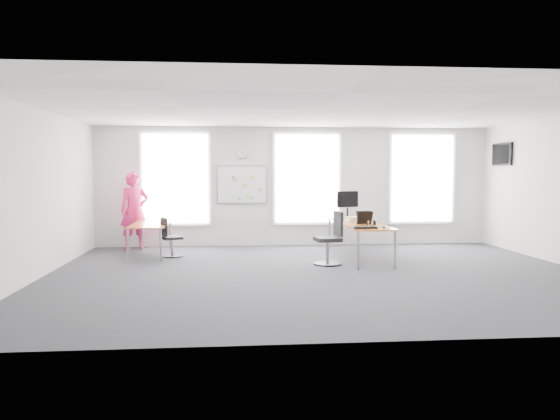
{
  "coord_description": "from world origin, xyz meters",
  "views": [
    {
      "loc": [
        -1.63,
        -9.78,
        1.88
      ],
      "look_at": [
        -0.64,
        1.2,
        1.1
      ],
      "focal_mm": 35.0,
      "sensor_mm": 36.0,
      "label": 1
    }
  ],
  "objects": [
    {
      "name": "chair_left",
      "position": [
        -2.98,
        2.31,
        0.38
      ],
      "size": [
        0.52,
        0.52,
        0.87
      ],
      "rotation": [
        0.0,
        0.0,
        1.99
      ],
      "color": "black",
      "rests_on": "ground"
    },
    {
      "name": "window_mid",
      "position": [
        0.3,
        3.97,
        1.7
      ],
      "size": [
        1.6,
        0.06,
        2.2
      ],
      "primitive_type": "cube",
      "color": "silver",
      "rests_on": "wall_back"
    },
    {
      "name": "mouse",
      "position": [
        1.36,
        0.64,
        0.79
      ],
      "size": [
        0.09,
        0.12,
        0.04
      ],
      "primitive_type": "ellipsoid",
      "rotation": [
        0.0,
        0.0,
        -0.23
      ],
      "color": "black",
      "rests_on": "desk_right"
    },
    {
      "name": "wall_clock",
      "position": [
        -1.35,
        3.97,
        2.35
      ],
      "size": [
        0.3,
        0.04,
        0.3
      ],
      "primitive_type": "cylinder",
      "rotation": [
        1.57,
        0.0,
        0.0
      ],
      "color": "gray",
      "rests_on": "wall_back"
    },
    {
      "name": "floor",
      "position": [
        0.0,
        0.0,
        0.0
      ],
      "size": [
        10.0,
        10.0,
        0.0
      ],
      "primitive_type": "plane",
      "color": "#242428",
      "rests_on": "ground"
    },
    {
      "name": "wall_left",
      "position": [
        -5.0,
        0.0,
        1.5
      ],
      "size": [
        0.0,
        10.0,
        10.0
      ],
      "primitive_type": "plane",
      "rotation": [
        1.57,
        0.0,
        1.57
      ],
      "color": "silver",
      "rests_on": "ground"
    },
    {
      "name": "keyboard",
      "position": [
        0.97,
        0.6,
        0.78
      ],
      "size": [
        0.5,
        0.24,
        0.02
      ],
      "primitive_type": "cube",
      "rotation": [
        0.0,
        0.0,
        0.14
      ],
      "color": "black",
      "rests_on": "desk_right"
    },
    {
      "name": "ceiling",
      "position": [
        0.0,
        0.0,
        3.0
      ],
      "size": [
        10.0,
        10.0,
        0.0
      ],
      "primitive_type": "plane",
      "rotation": [
        3.14,
        0.0,
        0.0
      ],
      "color": "white",
      "rests_on": "ground"
    },
    {
      "name": "lens_cap",
      "position": [
        1.24,
        1.04,
        0.77
      ],
      "size": [
        0.07,
        0.07,
        0.01
      ],
      "primitive_type": "cylinder",
      "rotation": [
        0.0,
        0.0,
        -0.1
      ],
      "color": "black",
      "rests_on": "desk_right"
    },
    {
      "name": "person",
      "position": [
        -3.95,
        3.6,
        0.94
      ],
      "size": [
        0.8,
        0.68,
        1.87
      ],
      "primitive_type": "imported",
      "rotation": [
        0.0,
        0.0,
        0.4
      ],
      "color": "#CD1C5F",
      "rests_on": "ground"
    },
    {
      "name": "paper_stack",
      "position": [
        1.07,
        1.98,
        0.83
      ],
      "size": [
        0.39,
        0.33,
        0.12
      ],
      "primitive_type": "cube",
      "rotation": [
        0.0,
        0.0,
        0.24
      ],
      "color": "beige",
      "rests_on": "desk_right"
    },
    {
      "name": "whiteboard",
      "position": [
        -1.35,
        3.97,
        1.55
      ],
      "size": [
        1.2,
        0.03,
        0.9
      ],
      "primitive_type": "cube",
      "color": "silver",
      "rests_on": "wall_back"
    },
    {
      "name": "laptop_sleeve",
      "position": [
        1.18,
        1.49,
        0.91
      ],
      "size": [
        0.35,
        0.25,
        0.28
      ],
      "rotation": [
        0.0,
        0.0,
        0.2
      ],
      "color": "black",
      "rests_on": "desk_right"
    },
    {
      "name": "wall_back",
      "position": [
        0.0,
        4.0,
        1.5
      ],
      "size": [
        10.0,
        0.0,
        10.0
      ],
      "primitive_type": "plane",
      "rotation": [
        1.57,
        0.0,
        0.0
      ],
      "color": "silver",
      "rests_on": "ground"
    },
    {
      "name": "monitor",
      "position": [
        1.15,
        3.03,
        1.16
      ],
      "size": [
        0.56,
        0.25,
        0.64
      ],
      "rotation": [
        0.0,
        0.0,
        0.34
      ],
      "color": "black",
      "rests_on": "desk_right"
    },
    {
      "name": "window_right",
      "position": [
        3.3,
        3.97,
        1.7
      ],
      "size": [
        1.6,
        0.06,
        2.2
      ],
      "primitive_type": "cube",
      "color": "silver",
      "rests_on": "wall_back"
    },
    {
      "name": "desk_right",
      "position": [
        1.15,
        1.92,
        0.72
      ],
      "size": [
        0.84,
        3.16,
        0.77
      ],
      "color": "#C58036",
      "rests_on": "ground"
    },
    {
      "name": "wall_front",
      "position": [
        0.0,
        -4.0,
        1.5
      ],
      "size": [
        10.0,
        0.0,
        10.0
      ],
      "primitive_type": "plane",
      "rotation": [
        -1.57,
        0.0,
        0.0
      ],
      "color": "silver",
      "rests_on": "ground"
    },
    {
      "name": "window_left",
      "position": [
        -3.0,
        3.97,
        1.7
      ],
      "size": [
        1.6,
        0.06,
        2.2
      ],
      "primitive_type": "cube",
      "color": "silver",
      "rests_on": "wall_back"
    },
    {
      "name": "tv",
      "position": [
        4.95,
        3.0,
        2.3
      ],
      "size": [
        0.06,
        0.9,
        0.55
      ],
      "primitive_type": "cube",
      "color": "black",
      "rests_on": "wall_right"
    },
    {
      "name": "headphones",
      "position": [
        1.26,
        1.26,
        0.82
      ],
      "size": [
        0.18,
        0.09,
        0.1
      ],
      "rotation": [
        0.0,
        0.0,
        0.13
      ],
      "color": "black",
      "rests_on": "desk_right"
    },
    {
      "name": "chair_right",
      "position": [
        0.37,
        1.02,
        0.47
      ],
      "size": [
        0.57,
        0.57,
        1.07
      ],
      "rotation": [
        0.0,
        0.0,
        -1.43
      ],
      "color": "black",
      "rests_on": "ground"
    },
    {
      "name": "desk_left",
      "position": [
        -3.43,
        2.62,
        0.66
      ],
      "size": [
        0.79,
        1.97,
        0.72
      ],
      "color": "#C58036",
      "rests_on": "ground"
    }
  ]
}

